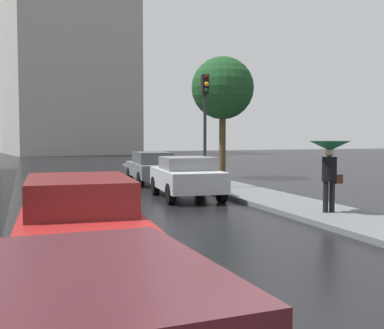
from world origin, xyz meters
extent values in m
cube|color=#B2B5BA|center=(2.71, 11.63, 0.67)|extent=(2.09, 3.98, 0.66)
cube|color=gray|center=(2.70, 11.56, 1.21)|extent=(1.73, 1.88, 0.43)
cylinder|color=black|center=(1.95, 12.96, 0.33)|extent=(0.26, 0.68, 0.67)
cylinder|color=black|center=(3.64, 12.85, 0.33)|extent=(0.26, 0.68, 0.67)
cylinder|color=black|center=(1.78, 10.42, 0.33)|extent=(0.26, 0.68, 0.67)
cylinder|color=black|center=(3.46, 10.30, 0.33)|extent=(0.26, 0.68, 0.67)
cube|color=maroon|center=(-1.67, 3.63, 0.64)|extent=(2.05, 4.58, 0.61)
cube|color=maroon|center=(-1.66, 3.99, 1.21)|extent=(1.73, 2.45, 0.53)
cylinder|color=black|center=(-0.89, 2.11, 0.34)|extent=(0.25, 0.69, 0.68)
cylinder|color=black|center=(-2.59, 2.19, 0.34)|extent=(0.25, 0.69, 0.68)
cylinder|color=black|center=(-0.76, 5.08, 0.34)|extent=(0.25, 0.69, 0.68)
cylinder|color=black|center=(-2.45, 5.15, 0.34)|extent=(0.25, 0.69, 0.68)
cube|color=slate|center=(2.85, 17.16, 0.61)|extent=(1.80, 4.36, 0.59)
cube|color=#494D50|center=(2.83, 16.85, 1.16)|extent=(1.52, 2.34, 0.51)
cylinder|color=black|center=(2.17, 18.61, 0.32)|extent=(0.25, 0.64, 0.63)
cylinder|color=black|center=(3.65, 18.54, 0.32)|extent=(0.25, 0.64, 0.63)
cylinder|color=black|center=(2.04, 15.78, 0.32)|extent=(0.25, 0.64, 0.63)
cylinder|color=black|center=(3.52, 15.71, 0.32)|extent=(0.25, 0.64, 0.63)
cube|color=#461C22|center=(-2.01, -0.81, 1.08)|extent=(1.64, 2.46, 0.42)
cylinder|color=black|center=(-1.29, 0.45, 0.30)|extent=(0.25, 0.61, 0.60)
cylinder|color=black|center=(4.95, 6.77, 0.55)|extent=(0.14, 0.14, 0.82)
cylinder|color=black|center=(5.13, 6.75, 0.55)|extent=(0.14, 0.14, 0.82)
cylinder|color=black|center=(5.04, 6.76, 1.28)|extent=(0.38, 0.38, 0.63)
sphere|color=tan|center=(5.04, 6.76, 1.71)|extent=(0.22, 0.22, 0.22)
cube|color=#3F2314|center=(5.31, 6.72, 1.01)|extent=(0.21, 0.13, 0.24)
cylinder|color=#4C4C51|center=(5.04, 6.76, 1.62)|extent=(0.02, 0.02, 0.80)
cone|color=#144C2D|center=(5.04, 6.76, 1.89)|extent=(1.06, 1.06, 0.26)
cylinder|color=black|center=(4.13, 13.66, 1.94)|extent=(0.12, 0.12, 3.61)
cube|color=black|center=(4.13, 13.66, 4.12)|extent=(0.26, 0.26, 0.75)
sphere|color=#360503|center=(4.13, 13.49, 4.37)|extent=(0.17, 0.17, 0.17)
sphere|color=orange|center=(4.13, 13.49, 4.12)|extent=(0.17, 0.17, 0.17)
sphere|color=black|center=(4.13, 13.49, 3.87)|extent=(0.17, 0.17, 0.17)
cylinder|color=#4C3823|center=(6.84, 18.44, 1.71)|extent=(0.33, 0.33, 3.41)
sphere|color=#19421E|center=(6.84, 18.44, 4.50)|extent=(3.10, 3.10, 3.10)
cube|color=#9E9993|center=(2.44, 53.68, 13.40)|extent=(15.25, 13.79, 26.79)
camera|label=1|loc=(-2.47, -4.09, 2.17)|focal=45.58mm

